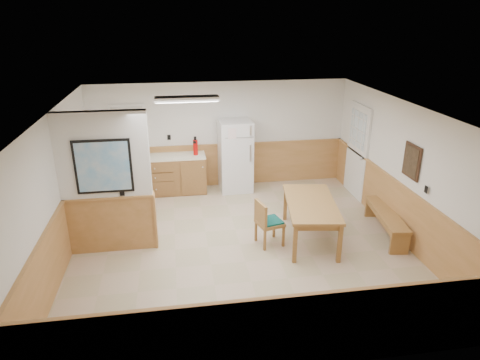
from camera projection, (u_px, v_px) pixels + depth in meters
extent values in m
plane|color=tan|center=(240.00, 244.00, 7.81)|extent=(6.00, 6.00, 0.00)
cube|color=white|center=(240.00, 109.00, 6.89)|extent=(6.00, 6.00, 0.02)
cube|color=white|center=(220.00, 135.00, 10.11)|extent=(6.00, 0.02, 2.50)
cube|color=white|center=(402.00, 172.00, 7.79)|extent=(0.02, 6.00, 2.50)
cube|color=white|center=(57.00, 191.00, 6.92)|extent=(0.02, 6.00, 2.50)
cube|color=#BD834B|center=(221.00, 165.00, 10.37)|extent=(6.00, 0.04, 1.00)
cube|color=#BD834B|center=(396.00, 209.00, 8.06)|extent=(0.04, 6.00, 1.00)
cube|color=#BD834B|center=(65.00, 232.00, 7.19)|extent=(0.04, 6.00, 1.00)
cube|color=white|center=(103.00, 156.00, 7.03)|extent=(1.50, 0.15, 1.50)
cube|color=#BD834B|center=(111.00, 224.00, 7.48)|extent=(1.50, 0.17, 1.00)
cube|color=black|center=(103.00, 167.00, 6.99)|extent=(0.92, 0.03, 0.92)
cube|color=silver|center=(103.00, 167.00, 6.98)|extent=(0.84, 0.01, 0.84)
cube|color=brown|center=(175.00, 175.00, 9.96)|extent=(1.40, 0.60, 0.86)
cube|color=brown|center=(110.00, 178.00, 9.74)|extent=(0.06, 0.60, 0.86)
cube|color=brown|center=(144.00, 176.00, 9.85)|extent=(0.06, 0.60, 0.86)
cube|color=#F0EACA|center=(157.00, 157.00, 9.73)|extent=(2.20, 0.60, 0.04)
cube|color=#F0EACA|center=(157.00, 150.00, 9.98)|extent=(2.20, 0.02, 0.10)
cube|color=white|center=(357.00, 152.00, 9.61)|extent=(0.05, 1.02, 2.15)
cube|color=white|center=(357.00, 152.00, 9.61)|extent=(0.04, 0.90, 2.05)
cube|color=silver|center=(358.00, 129.00, 9.41)|extent=(0.02, 0.76, 0.80)
cube|color=white|center=(128.00, 126.00, 9.68)|extent=(0.80, 0.03, 1.00)
cube|color=silver|center=(128.00, 126.00, 9.66)|extent=(0.70, 0.01, 0.90)
cube|color=#372216|center=(412.00, 161.00, 7.40)|extent=(0.03, 0.50, 0.60)
cube|color=black|center=(411.00, 161.00, 7.39)|extent=(0.01, 0.42, 0.52)
cube|color=white|center=(187.00, 99.00, 7.99)|extent=(1.20, 0.30, 0.08)
cube|color=white|center=(187.00, 101.00, 8.01)|extent=(1.15, 0.25, 0.01)
cube|color=white|center=(235.00, 156.00, 9.96)|extent=(0.76, 0.73, 1.67)
cube|color=silver|center=(251.00, 131.00, 9.43)|extent=(0.03, 0.02, 0.22)
cube|color=silver|center=(251.00, 153.00, 9.62)|extent=(0.03, 0.02, 0.39)
cube|color=#9D6E39|center=(311.00, 203.00, 7.75)|extent=(1.13, 1.85, 0.05)
cube|color=#9D6E39|center=(311.00, 207.00, 7.77)|extent=(1.01, 1.73, 0.10)
cube|color=#9D6E39|center=(295.00, 244.00, 7.13)|extent=(0.08, 0.08, 0.70)
cube|color=#9D6E39|center=(285.00, 204.00, 8.64)|extent=(0.08, 0.08, 0.70)
cube|color=#9D6E39|center=(340.00, 244.00, 7.13)|extent=(0.08, 0.08, 0.70)
cube|color=#9D6E39|center=(322.00, 204.00, 8.64)|extent=(0.08, 0.08, 0.70)
cube|color=#9D6E39|center=(387.00, 213.00, 8.04)|extent=(0.57, 1.63, 0.05)
cube|color=#9D6E39|center=(405.00, 244.00, 7.44)|extent=(0.33, 0.11, 0.40)
cube|color=#9D6E39|center=(368.00, 208.00, 8.81)|extent=(0.33, 0.11, 0.40)
cube|color=#9D6E39|center=(270.00, 223.00, 7.69)|extent=(0.52, 0.52, 0.06)
cube|color=#105043|center=(270.00, 221.00, 7.68)|extent=(0.48, 0.48, 0.03)
cube|color=#9D6E39|center=(261.00, 213.00, 7.54)|extent=(0.15, 0.43, 0.40)
cube|color=#105043|center=(251.00, 215.00, 7.47)|extent=(0.11, 0.37, 0.34)
cube|color=#9D6E39|center=(265.00, 241.00, 7.55)|extent=(0.05, 0.05, 0.39)
cube|color=#9D6E39|center=(256.00, 231.00, 7.87)|extent=(0.05, 0.05, 0.39)
cube|color=#9D6E39|center=(283.00, 237.00, 7.68)|extent=(0.05, 0.05, 0.39)
cube|color=#9D6E39|center=(274.00, 228.00, 8.00)|extent=(0.05, 0.05, 0.39)
cylinder|color=#BC0B0A|center=(195.00, 147.00, 9.78)|extent=(0.14, 0.14, 0.35)
cylinder|color=black|center=(195.00, 138.00, 9.70)|extent=(0.06, 0.06, 0.08)
cylinder|color=#178026|center=(119.00, 154.00, 9.58)|extent=(0.09, 0.09, 0.21)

